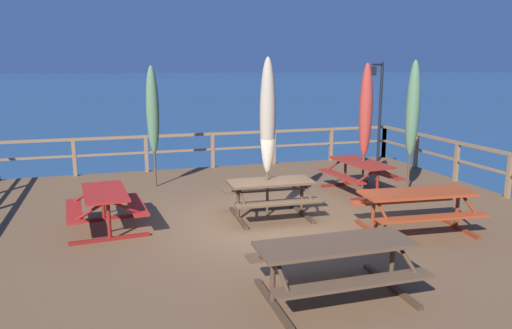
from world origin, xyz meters
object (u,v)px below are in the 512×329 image
at_px(lamp_post_hooked, 377,97).
at_px(patio_umbrella_short_front, 366,111).
at_px(picnic_table_front_left, 270,191).
at_px(patio_umbrella_short_back, 153,111).
at_px(picnic_table_back_right, 417,202).
at_px(picnic_table_mid_right, 335,257).
at_px(patio_umbrella_tall_front, 413,110).
at_px(picnic_table_back_left, 361,170).
at_px(patio_umbrella_tall_mid_right, 268,117).
at_px(picnic_table_mid_centre, 105,202).

bearing_deg(lamp_post_hooked, patio_umbrella_short_front, -124.67).
height_order(picnic_table_front_left, patio_umbrella_short_front, patio_umbrella_short_front).
xyz_separation_m(patio_umbrella_short_back, lamp_post_hooked, (7.14, 1.26, 0.15)).
bearing_deg(lamp_post_hooked, picnic_table_back_right, -114.07).
distance_m(picnic_table_mid_right, patio_umbrella_tall_front, 6.25).
relative_size(picnic_table_mid_right, patio_umbrella_short_back, 0.69).
relative_size(picnic_table_back_left, patio_umbrella_tall_mid_right, 0.58).
bearing_deg(patio_umbrella_tall_front, picnic_table_mid_right, -133.08).
height_order(picnic_table_back_left, patio_umbrella_tall_front, patio_umbrella_tall_front).
bearing_deg(picnic_table_mid_centre, patio_umbrella_short_back, 68.98).
distance_m(picnic_table_back_left, lamp_post_hooked, 4.28).
relative_size(patio_umbrella_short_front, patio_umbrella_tall_mid_right, 0.97).
xyz_separation_m(picnic_table_mid_right, picnic_table_front_left, (0.29, 3.58, -0.01)).
relative_size(picnic_table_mid_right, lamp_post_hooked, 0.66).
bearing_deg(patio_umbrella_short_front, picnic_table_front_left, -155.76).
relative_size(patio_umbrella_tall_front, patio_umbrella_tall_mid_right, 0.99).
relative_size(picnic_table_back_right, patio_umbrella_short_back, 0.72).
xyz_separation_m(picnic_table_back_right, patio_umbrella_short_front, (0.50, 2.91, 1.44)).
relative_size(picnic_table_mid_centre, patio_umbrella_tall_front, 0.54).
height_order(picnic_table_mid_centre, patio_umbrella_tall_mid_right, patio_umbrella_tall_mid_right).
distance_m(picnic_table_mid_centre, picnic_table_front_left, 3.25).
relative_size(picnic_table_back_right, patio_umbrella_tall_front, 0.69).
bearing_deg(picnic_table_mid_centre, patio_umbrella_short_front, 10.66).
xyz_separation_m(picnic_table_mid_right, lamp_post_hooked, (5.39, 8.12, 1.55)).
relative_size(picnic_table_mid_centre, picnic_table_front_left, 0.98).
distance_m(patio_umbrella_tall_front, patio_umbrella_short_front, 1.10).
relative_size(picnic_table_mid_centre, picnic_table_back_left, 0.93).
height_order(picnic_table_back_right, patio_umbrella_tall_mid_right, patio_umbrella_tall_mid_right).
bearing_deg(picnic_table_front_left, patio_umbrella_tall_front, 12.53).
relative_size(picnic_table_back_left, patio_umbrella_short_front, 0.59).
xyz_separation_m(patio_umbrella_short_front, patio_umbrella_tall_mid_right, (-2.89, -1.20, 0.06)).
bearing_deg(patio_umbrella_short_back, picnic_table_mid_right, -75.68).
distance_m(picnic_table_front_left, patio_umbrella_short_back, 4.11).
relative_size(picnic_table_back_left, picnic_table_front_left, 1.06).
bearing_deg(patio_umbrella_short_back, picnic_table_front_left, -58.08).
xyz_separation_m(picnic_table_back_left, patio_umbrella_short_back, (-4.82, 1.99, 1.41)).
bearing_deg(picnic_table_front_left, picnic_table_back_left, 24.78).
bearing_deg(picnic_table_front_left, picnic_table_back_right, -34.81).
height_order(picnic_table_mid_right, lamp_post_hooked, lamp_post_hooked).
distance_m(picnic_table_front_left, lamp_post_hooked, 7.00).
height_order(picnic_table_back_left, patio_umbrella_short_front, patio_umbrella_short_front).
relative_size(picnic_table_mid_centre, patio_umbrella_short_back, 0.56).
distance_m(picnic_table_back_right, patio_umbrella_tall_mid_right, 3.29).
distance_m(picnic_table_mid_centre, patio_umbrella_tall_front, 7.30).
height_order(patio_umbrella_tall_front, patio_umbrella_tall_mid_right, patio_umbrella_tall_mid_right).
relative_size(picnic_table_back_left, picnic_table_mid_right, 0.88).
relative_size(picnic_table_mid_right, patio_umbrella_short_front, 0.67).
bearing_deg(patio_umbrella_short_front, picnic_table_mid_centre, -169.34).
xyz_separation_m(picnic_table_back_right, lamp_post_hooked, (2.75, 6.16, 1.55)).
height_order(picnic_table_back_left, patio_umbrella_tall_mid_right, patio_umbrella_tall_mid_right).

